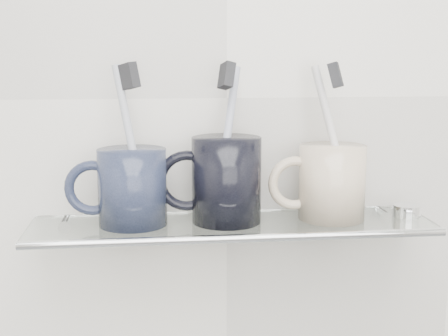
{
  "coord_description": "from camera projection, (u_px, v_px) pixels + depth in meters",
  "views": [
    {
      "loc": [
        -0.09,
        0.29,
        1.31
      ],
      "look_at": [
        -0.01,
        1.04,
        1.17
      ],
      "focal_mm": 50.0,
      "sensor_mm": 36.0,
      "label": 1
    }
  ],
  "objects": [
    {
      "name": "wall_back",
      "position": [
        227.0,
        98.0,
        0.81
      ],
      "size": [
        2.5,
        0.0,
        2.5
      ],
      "primitive_type": "plane",
      "rotation": [
        1.57,
        0.0,
        0.0
      ],
      "color": "silver",
      "rests_on": "ground"
    },
    {
      "name": "shelf_glass",
      "position": [
        232.0,
        225.0,
        0.78
      ],
      "size": [
        0.5,
        0.12,
        0.01
      ],
      "primitive_type": "cube",
      "color": "silver",
      "rests_on": "wall_back"
    },
    {
      "name": "shelf_rail",
      "position": [
        238.0,
        238.0,
        0.72
      ],
      "size": [
        0.5,
        0.01,
        0.01
      ],
      "primitive_type": "cylinder",
      "rotation": [
        0.0,
        1.57,
        0.0
      ],
      "color": "silver",
      "rests_on": "shelf_glass"
    },
    {
      "name": "bracket_left",
      "position": [
        66.0,
        229.0,
        0.8
      ],
      "size": [
        0.02,
        0.03,
        0.02
      ],
      "primitive_type": "cylinder",
      "rotation": [
        1.57,
        0.0,
        0.0
      ],
      "color": "silver",
      "rests_on": "wall_back"
    },
    {
      "name": "bracket_right",
      "position": [
        381.0,
        219.0,
        0.85
      ],
      "size": [
        0.02,
        0.03,
        0.02
      ],
      "primitive_type": "cylinder",
      "rotation": [
        1.57,
        0.0,
        0.0
      ],
      "color": "silver",
      "rests_on": "wall_back"
    },
    {
      "name": "mug_left",
      "position": [
        132.0,
        187.0,
        0.76
      ],
      "size": [
        0.11,
        0.11,
        0.09
      ],
      "primitive_type": "cylinder",
      "rotation": [
        0.0,
        0.0,
        -0.36
      ],
      "color": "black",
      "rests_on": "shelf_glass"
    },
    {
      "name": "mug_left_handle",
      "position": [
        93.0,
        188.0,
        0.75
      ],
      "size": [
        0.07,
        0.01,
        0.07
      ],
      "primitive_type": "torus",
      "rotation": [
        1.57,
        0.0,
        0.0
      ],
      "color": "black",
      "rests_on": "mug_left"
    },
    {
      "name": "toothbrush_left",
      "position": [
        131.0,
        143.0,
        0.75
      ],
      "size": [
        0.05,
        0.04,
        0.19
      ],
      "primitive_type": "cylinder",
      "rotation": [
        -0.2,
        -0.06,
        0.68
      ],
      "color": "#ACB3C2",
      "rests_on": "mug_left"
    },
    {
      "name": "bristles_left",
      "position": [
        129.0,
        76.0,
        0.73
      ],
      "size": [
        0.03,
        0.03,
        0.03
      ],
      "primitive_type": "cube",
      "rotation": [
        -0.2,
        -0.06,
        0.68
      ],
      "color": "#232326",
      "rests_on": "toothbrush_left"
    },
    {
      "name": "mug_center",
      "position": [
        226.0,
        180.0,
        0.77
      ],
      "size": [
        0.11,
        0.11,
        0.11
      ],
      "primitive_type": "cylinder",
      "rotation": [
        0.0,
        0.0,
        0.34
      ],
      "color": "black",
      "rests_on": "shelf_glass"
    },
    {
      "name": "mug_center_handle",
      "position": [
        187.0,
        181.0,
        0.77
      ],
      "size": [
        0.08,
        0.01,
        0.08
      ],
      "primitive_type": "torus",
      "rotation": [
        1.57,
        0.0,
        0.0
      ],
      "color": "black",
      "rests_on": "mug_center"
    },
    {
      "name": "toothbrush_center",
      "position": [
        227.0,
        142.0,
        0.76
      ],
      "size": [
        0.04,
        0.07,
        0.18
      ],
      "primitive_type": "cylinder",
      "rotation": [
        -0.25,
        0.24,
        0.25
      ],
      "color": "#969FC1",
      "rests_on": "mug_center"
    },
    {
      "name": "bristles_center",
      "position": [
        227.0,
        76.0,
        0.75
      ],
      "size": [
        0.02,
        0.03,
        0.04
      ],
      "primitive_type": "cube",
      "rotation": [
        -0.25,
        0.24,
        0.25
      ],
      "color": "#232326",
      "rests_on": "toothbrush_center"
    },
    {
      "name": "mug_right",
      "position": [
        332.0,
        182.0,
        0.79
      ],
      "size": [
        0.11,
        0.11,
        0.09
      ],
      "primitive_type": "cylinder",
      "rotation": [
        0.0,
        0.0,
        0.32
      ],
      "color": "beige",
      "rests_on": "shelf_glass"
    },
    {
      "name": "mug_right_handle",
      "position": [
        295.0,
        183.0,
        0.78
      ],
      "size": [
        0.07,
        0.01,
        0.07
      ],
      "primitive_type": "torus",
      "rotation": [
        1.57,
        0.0,
        0.0
      ],
      "color": "beige",
      "rests_on": "mug_right"
    },
    {
      "name": "toothbrush_right",
      "position": [
        333.0,
        140.0,
        0.78
      ],
      "size": [
        0.06,
        0.05,
        0.19
      ],
      "primitive_type": "cylinder",
      "rotation": [
        -0.08,
        -0.28,
        -0.37
      ],
      "color": "silver",
      "rests_on": "mug_right"
    },
    {
      "name": "bristles_right",
      "position": [
        336.0,
        75.0,
        0.76
      ],
      "size": [
        0.03,
        0.03,
        0.03
      ],
      "primitive_type": "cube",
      "rotation": [
        -0.08,
        -0.28,
        -0.37
      ],
      "color": "#232326",
      "rests_on": "toothbrush_right"
    },
    {
      "name": "chrome_cap",
      "position": [
        406.0,
        210.0,
        0.8
      ],
      "size": [
        0.04,
        0.04,
        0.02
      ],
      "primitive_type": "cylinder",
      "color": "silver",
      "rests_on": "shelf_glass"
    }
  ]
}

